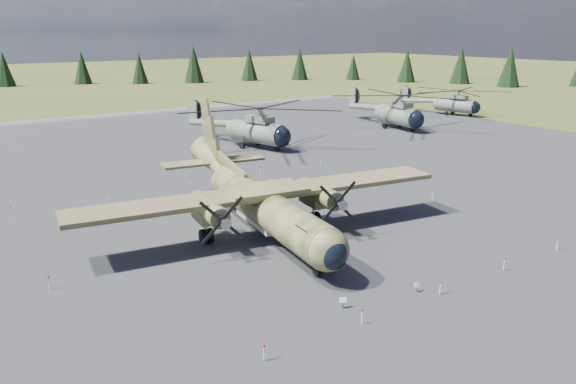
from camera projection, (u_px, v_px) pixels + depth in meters
ground at (282, 234)px, 42.09m from camera, size 500.00×500.00×0.00m
apron at (219, 202)px, 50.01m from camera, size 120.00×120.00×0.04m
transport_plane at (259, 198)px, 41.89m from camera, size 28.33×25.55×9.32m
helicopter_near at (257, 119)px, 71.60m from camera, size 25.75×26.70×5.32m
helicopter_mid at (399, 104)px, 85.61m from camera, size 23.24×25.78×5.34m
helicopter_far at (456, 97)px, 99.70m from camera, size 21.44×22.51×4.50m
info_placard_left at (343, 301)px, 30.77m from camera, size 0.45×0.30×0.65m
info_placard_right at (416, 286)px, 32.68m from camera, size 0.39×0.16×0.61m
barrier_fence at (277, 229)px, 41.63m from camera, size 33.12×29.62×0.85m
treeline at (298, 161)px, 44.57m from camera, size 277.62×283.03×10.95m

